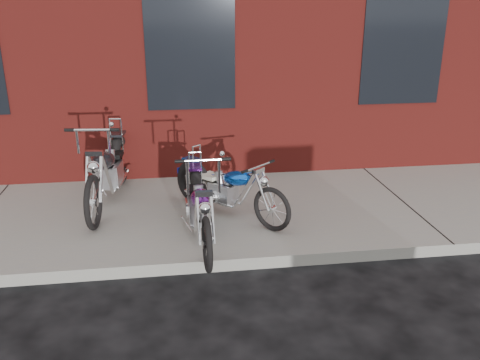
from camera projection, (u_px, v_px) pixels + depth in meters
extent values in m
plane|color=black|center=(209.00, 273.00, 5.84)|extent=(120.00, 120.00, 0.00)
cube|color=gray|center=(200.00, 215.00, 7.22)|extent=(22.00, 3.00, 0.15)
torus|color=black|center=(196.00, 196.00, 6.76)|extent=(0.15, 0.69, 0.69)
torus|color=black|center=(209.00, 250.00, 5.37)|extent=(0.08, 0.62, 0.62)
cube|color=#A2A4A8|center=(201.00, 215.00, 6.19)|extent=(0.28, 0.39, 0.29)
ellipsoid|color=#641C87|center=(202.00, 202.00, 5.85)|extent=(0.26, 0.53, 0.29)
cube|color=black|center=(198.00, 193.00, 6.36)|extent=(0.24, 0.27, 0.06)
cylinder|color=white|center=(207.00, 224.00, 5.40)|extent=(0.05, 0.28, 0.52)
cylinder|color=white|center=(204.00, 164.00, 5.30)|extent=(0.53, 0.04, 0.03)
cylinder|color=white|center=(196.00, 172.00, 6.56)|extent=(0.02, 0.02, 0.46)
cylinder|color=white|center=(208.00, 217.00, 6.44)|extent=(0.07, 0.86, 0.05)
torus|color=black|center=(200.00, 184.00, 7.26)|extent=(0.52, 0.57, 0.65)
torus|color=black|center=(280.00, 212.00, 6.39)|extent=(0.44, 0.48, 0.59)
cube|color=#A2A4A8|center=(231.00, 194.00, 6.90)|extent=(0.43, 0.44, 0.27)
ellipsoid|color=blue|center=(245.00, 180.00, 6.66)|extent=(0.51, 0.53, 0.28)
cube|color=beige|center=(218.00, 178.00, 6.99)|extent=(0.33, 0.33, 0.05)
cylinder|color=white|center=(274.00, 192.00, 6.38)|extent=(0.20, 0.22, 0.49)
cylinder|color=white|center=(267.00, 168.00, 6.36)|extent=(0.39, 0.35, 0.03)
cylinder|color=white|center=(204.00, 162.00, 7.10)|extent=(0.03, 0.03, 0.43)
cylinder|color=white|center=(225.00, 197.00, 7.14)|extent=(0.57, 0.64, 0.04)
torus|color=black|center=(118.00, 163.00, 7.99)|extent=(0.24, 0.81, 0.80)
torus|color=black|center=(90.00, 207.00, 6.36)|extent=(0.16, 0.72, 0.72)
cube|color=#A2A4A8|center=(108.00, 178.00, 7.32)|extent=(0.36, 0.47, 0.33)
ellipsoid|color=#27282D|center=(101.00, 164.00, 6.92)|extent=(0.35, 0.64, 0.34)
cube|color=black|center=(111.00, 158.00, 7.52)|extent=(0.30, 0.34, 0.07)
cylinder|color=white|center=(91.00, 182.00, 6.39)|extent=(0.08, 0.32, 0.60)
cylinder|color=white|center=(89.00, 133.00, 6.32)|extent=(0.61, 0.10, 0.03)
cylinder|color=white|center=(114.00, 138.00, 7.76)|extent=(0.03, 0.03, 0.53)
cylinder|color=white|center=(121.00, 182.00, 7.60)|extent=(0.16, 1.00, 0.05)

